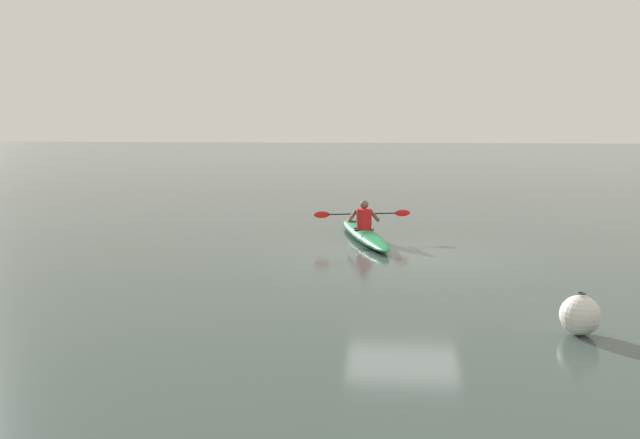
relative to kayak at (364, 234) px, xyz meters
The scene contains 4 objects.
ground_plane 2.25m from the kayak, 115.76° to the left, with size 160.00×160.00×0.00m, color #384742.
kayak is the anchor object (origin of this frame).
kayaker 0.44m from the kayak, 75.28° to the right, with size 2.42×0.72×0.72m.
mooring_buoy_white_far 8.15m from the kayak, 114.22° to the left, with size 0.56×0.56×0.61m.
Camera 1 is at (0.25, 15.05, 2.97)m, focal length 38.55 mm.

